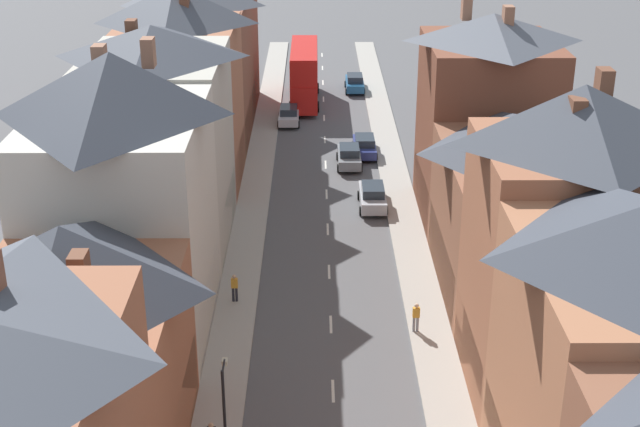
% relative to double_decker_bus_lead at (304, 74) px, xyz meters
% --- Properties ---
extents(pavement_left, '(2.20, 104.00, 0.14)m').
position_rel_double_decker_bus_lead_xyz_m(pavement_left, '(-3.29, -26.82, -2.75)').
color(pavement_left, '#A8A399').
rests_on(pavement_left, ground).
extents(pavement_right, '(2.20, 104.00, 0.14)m').
position_rel_double_decker_bus_lead_xyz_m(pavement_right, '(6.91, -26.82, -2.75)').
color(pavement_right, '#A8A399').
rests_on(pavement_right, ground).
extents(centre_line_dashes, '(0.14, 97.80, 0.01)m').
position_rel_double_decker_bus_lead_xyz_m(centre_line_dashes, '(1.81, -28.82, -2.81)').
color(centre_line_dashes, silver).
rests_on(centre_line_dashes, ground).
extents(terrace_row_left, '(8.00, 79.73, 14.53)m').
position_rel_double_decker_bus_lead_xyz_m(terrace_row_left, '(-8.38, -35.45, 3.69)').
color(terrace_row_left, '#A36042').
rests_on(terrace_row_left, ground).
extents(terrace_row_right, '(8.00, 55.37, 14.56)m').
position_rel_double_decker_bus_lead_xyz_m(terrace_row_right, '(12.00, -49.18, 3.39)').
color(terrace_row_right, '#935138').
rests_on(terrace_row_right, ground).
extents(double_decker_bus_lead, '(2.74, 10.80, 5.30)m').
position_rel_double_decker_bus_lead_xyz_m(double_decker_bus_lead, '(0.00, 0.00, 0.00)').
color(double_decker_bus_lead, red).
rests_on(double_decker_bus_lead, ground).
extents(car_near_blue, '(1.90, 4.49, 1.66)m').
position_rel_double_decker_bus_lead_xyz_m(car_near_blue, '(4.91, 4.07, -1.98)').
color(car_near_blue, '#236093').
rests_on(car_near_blue, ground).
extents(car_near_silver, '(1.90, 4.29, 1.65)m').
position_rel_double_decker_bus_lead_xyz_m(car_near_silver, '(3.61, -17.12, -1.99)').
color(car_near_silver, gray).
rests_on(car_near_silver, ground).
extents(car_parked_left_a, '(1.90, 4.50, 1.58)m').
position_rel_double_decker_bus_lead_xyz_m(car_parked_left_a, '(4.91, -14.62, -2.02)').
color(car_parked_left_a, navy).
rests_on(car_parked_left_a, ground).
extents(car_parked_right_a, '(1.90, 4.48, 1.68)m').
position_rel_double_decker_bus_lead_xyz_m(car_parked_right_a, '(4.91, -25.21, -1.97)').
color(car_parked_right_a, '#B7BABF').
rests_on(car_parked_right_a, ground).
extents(car_mid_black, '(1.90, 4.34, 1.59)m').
position_rel_double_decker_bus_lead_xyz_m(car_mid_black, '(-1.29, -6.44, -2.01)').
color(car_mid_black, silver).
rests_on(car_mid_black, ground).
extents(pedestrian_mid_right, '(0.36, 0.22, 1.61)m').
position_rel_double_decker_bus_lead_xyz_m(pedestrian_mid_right, '(6.13, -41.76, -1.78)').
color(pedestrian_mid_right, gray).
rests_on(pedestrian_mid_right, pavement_right).
extents(pedestrian_far_left, '(0.36, 0.22, 1.61)m').
position_rel_double_decker_bus_lead_xyz_m(pedestrian_far_left, '(-3.38, -38.53, -1.78)').
color(pedestrian_far_left, '#23232D').
rests_on(pedestrian_far_left, pavement_left).
extents(street_lamp, '(0.20, 1.12, 5.50)m').
position_rel_double_decker_bus_lead_xyz_m(street_lamp, '(-2.44, -53.29, 0.43)').
color(street_lamp, black).
rests_on(street_lamp, ground).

